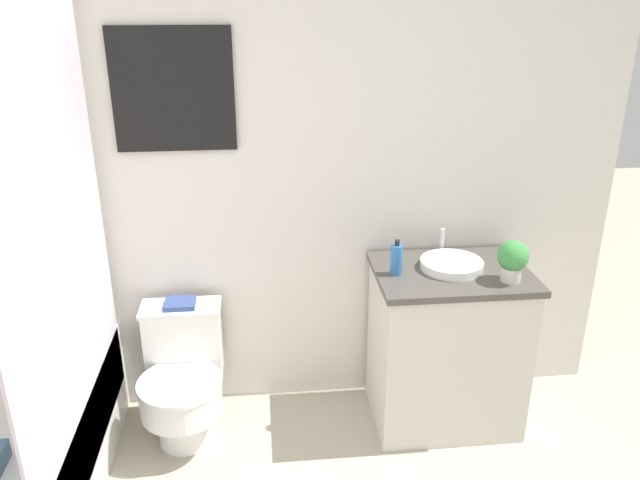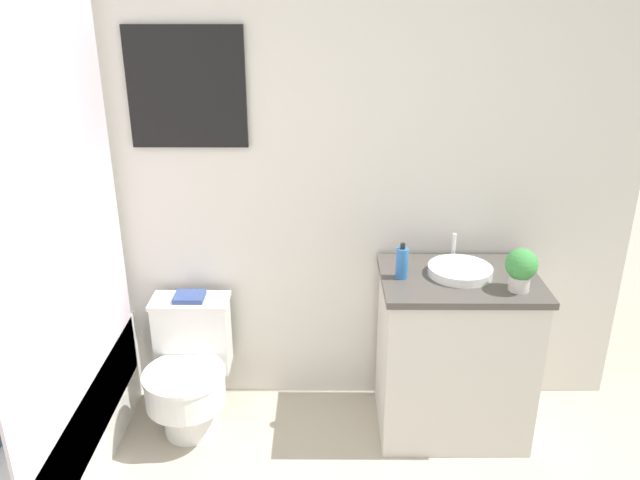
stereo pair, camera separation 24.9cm
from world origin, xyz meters
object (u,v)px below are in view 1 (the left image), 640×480
sink (451,264)px  potted_plant (513,259)px  book_on_tank (180,303)px  toilet (183,378)px  soap_bottle (396,259)px

sink → potted_plant: bearing=-35.2°
book_on_tank → toilet: bearing=-90.0°
sink → book_on_tank: bearing=174.9°
toilet → potted_plant: bearing=-5.2°
potted_plant → soap_bottle: bearing=166.0°
toilet → book_on_tank: (0.00, 0.13, 0.32)m
potted_plant → book_on_tank: 1.50m
soap_bottle → potted_plant: potted_plant is taller
potted_plant → book_on_tank: bearing=169.8°
sink → toilet: bearing=-179.1°
toilet → sink: bearing=0.9°
sink → soap_bottle: 0.27m
soap_bottle → potted_plant: (0.48, -0.12, 0.03)m
toilet → sink: 1.34m
soap_bottle → book_on_tank: soap_bottle is taller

